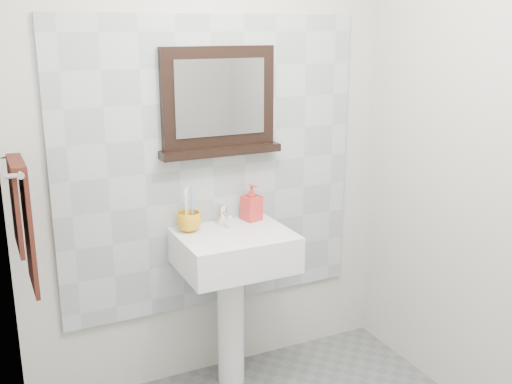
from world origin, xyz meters
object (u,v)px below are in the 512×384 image
pedestal_sink (234,267)px  framed_mirror (219,104)px  soap_dispenser (252,202)px  toothbrush_cup (189,222)px  hand_towel (23,215)px

pedestal_sink → framed_mirror: bearing=87.3°
framed_mirror → soap_dispenser: bearing=-17.4°
soap_dispenser → framed_mirror: 0.54m
soap_dispenser → pedestal_sink: bearing=-154.3°
pedestal_sink → framed_mirror: framed_mirror is taller
toothbrush_cup → pedestal_sink: bearing=-30.1°
framed_mirror → hand_towel: size_ratio=1.14×
soap_dispenser → framed_mirror: (-0.16, 0.05, 0.51)m
pedestal_sink → hand_towel: size_ratio=1.75×
toothbrush_cup → hand_towel: bearing=-167.6°
pedestal_sink → framed_mirror: (0.01, 0.19, 0.79)m
framed_mirror → hand_towel: framed_mirror is taller
pedestal_sink → framed_mirror: 0.81m
soap_dispenser → hand_towel: hand_towel is taller
toothbrush_cup → hand_towel: size_ratio=0.23×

